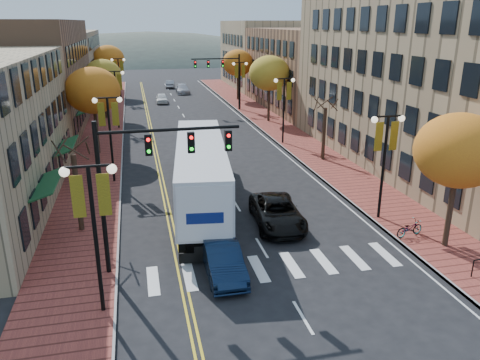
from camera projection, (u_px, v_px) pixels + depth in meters
ground at (287, 290)px, 19.85m from camera, size 200.00×200.00×0.00m
sidewalk_left at (104, 132)px, 47.95m from camera, size 4.00×85.00×0.15m
sidewalk_right at (272, 124)px, 51.73m from camera, size 4.00×85.00×0.15m
building_left_mid at (19, 77)px, 47.77m from camera, size 12.00×24.00×11.00m
building_left_far at (55, 64)px, 71.10m from camera, size 12.00×26.00×9.50m
building_right_near at (453, 67)px, 36.10m from camera, size 15.00×28.00×15.00m
building_right_mid at (322, 69)px, 60.92m from camera, size 15.00×24.00×10.00m
building_right_far at (274, 54)px, 81.08m from camera, size 15.00×20.00×11.00m
tree_left_a at (78, 193)px, 24.63m from camera, size 0.28×0.28×4.20m
tree_left_b at (93, 91)px, 38.38m from camera, size 4.48×4.48×7.21m
tree_left_c at (103, 75)px, 53.28m from camera, size 4.16×4.16×6.69m
tree_left_d at (109, 59)px, 69.73m from camera, size 4.61×4.61×7.42m
tree_right_a at (459, 151)px, 21.96m from camera, size 4.16×4.16×6.69m
tree_right_b at (324, 134)px, 37.64m from camera, size 0.28×0.28×4.20m
tree_right_c at (269, 73)px, 51.39m from camera, size 4.48×4.48×7.21m
tree_right_d at (238, 63)px, 66.22m from camera, size 4.35×4.35×7.00m
lamp_left_a at (93, 211)px, 16.90m from camera, size 1.96×0.36×6.05m
lamp_left_b at (109, 123)px, 31.67m from camera, size 1.96×0.36×6.05m
lamp_left_c at (116, 88)px, 48.30m from camera, size 1.96×0.36×6.05m
lamp_left_d at (119, 71)px, 64.92m from camera, size 1.96×0.36×6.05m
lamp_right_a at (385, 147)px, 25.59m from camera, size 1.96×0.36×6.05m
lamp_right_b at (284, 98)px, 42.21m from camera, size 1.96×0.36×6.05m
lamp_right_c at (240, 76)px, 58.84m from camera, size 1.96×0.36×6.05m
traffic_mast_near at (146, 167)px, 19.89m from camera, size 6.10×0.35×7.00m
traffic_mast_far at (224, 72)px, 58.21m from camera, size 6.10×0.34×7.00m
semi_truck at (200, 166)px, 28.54m from camera, size 4.63×16.93×4.18m
navy_sedan at (223, 259)px, 20.89m from camera, size 1.56×4.45×1.46m
black_suv at (277, 212)px, 25.97m from camera, size 2.91×5.58×1.50m
car_far_white at (162, 98)px, 65.44m from camera, size 1.70×3.92×1.32m
car_far_silver at (182, 89)px, 74.31m from camera, size 2.10×4.87×1.40m
car_far_oncoming at (170, 84)px, 80.64m from camera, size 1.85×4.08×1.30m
bicycle at (409, 228)px, 24.37m from camera, size 1.76×0.94×0.88m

